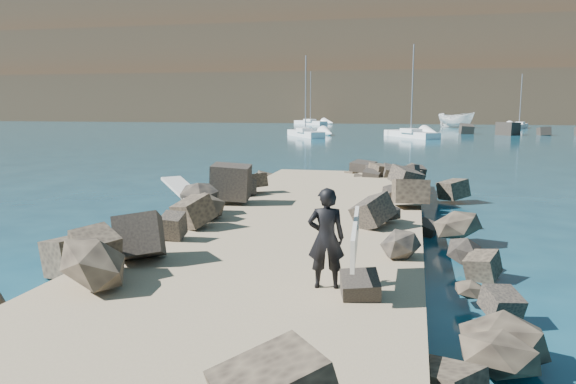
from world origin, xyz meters
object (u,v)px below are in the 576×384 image
boat_imported (456,120)px  surfer_with_board (330,238)px  sailboat_c (411,134)px  surfboard_resting (186,196)px

boat_imported → surfer_with_board: 81.76m
boat_imported → sailboat_c: sailboat_c is taller
surfer_with_board → sailboat_c: (0.80, 52.95, -1.06)m
surfboard_resting → sailboat_c: bearing=39.0°
boat_imported → surfer_with_board: bearing=-152.6°
boat_imported → sailboat_c: 29.22m
boat_imported → surfboard_resting: bearing=-156.5°
surfboard_resting → surfer_with_board: surfer_with_board is taller
surfer_with_board → boat_imported: bearing=84.9°
surfboard_resting → surfer_with_board: 7.22m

